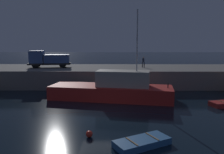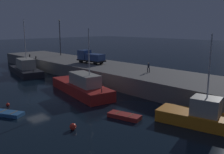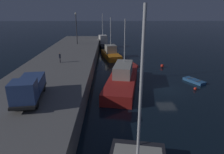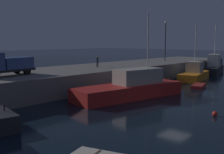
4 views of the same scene
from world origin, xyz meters
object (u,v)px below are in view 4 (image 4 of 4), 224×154
Objects in this scene: fishing_boat_orange at (194,74)px; mooring_buoy_mid at (215,114)px; rowboat_white_mid at (199,86)px; dockworker at (97,61)px; fishing_boat_blue at (131,87)px; utility_truck at (5,64)px; lamp_post_east at (165,37)px; fishing_trawler_red at (213,67)px.

fishing_boat_orange reaches higher than mooring_buoy_mid.
dockworker is (-6.50, 12.19, 3.10)m from rowboat_white_mid.
utility_truck is at bearing 135.82° from fishing_boat_blue.
utility_truck is (-31.35, -0.30, -3.03)m from lamp_post_east.
fishing_boat_orange is 22.17m from mooring_buoy_mid.
dockworker is (-24.81, 6.27, 2.19)m from fishing_trawler_red.
utility_truck is (-9.51, 9.24, 2.59)m from fishing_boat_blue.
fishing_boat_orange is at bearing -31.90° from dockworker.
utility_truck is (-38.67, 5.87, 2.54)m from fishing_trawler_red.
utility_truck is 13.87m from dockworker.
utility_truck reaches higher than mooring_buoy_mid.
utility_truck is at bearing 112.67° from mooring_buoy_mid.
mooring_buoy_mid is at bearing -156.59° from fishing_trawler_red.
rowboat_white_mid is 14.39m from mooring_buoy_mid.
mooring_buoy_mid is at bearing -140.22° from lamp_post_east.
rowboat_white_mid is 14.16m from dockworker.
fishing_boat_blue is 10.81m from dockworker.
fishing_boat_blue is 10.06m from mooring_buoy_mid.
rowboat_white_mid is 2.37× the size of dockworker.
fishing_trawler_red is at bearing -8.63° from utility_truck.
fishing_boat_orange is at bearing 4.71° from fishing_boat_blue.
utility_truck is 3.92× the size of dockworker.
lamp_post_east reaches higher than fishing_boat_orange.
utility_truck is (-20.36, 11.79, 3.45)m from rowboat_white_mid.
fishing_boat_orange is (-11.64, -1.93, -0.18)m from fishing_trawler_red.
mooring_buoy_mid is 31.07m from lamp_post_east.
dockworker is at bearing 65.69° from fishing_boat_blue.
mooring_buoy_mid is at bearing -67.33° from utility_truck.
rowboat_white_mid is (10.86, -2.55, -0.86)m from fishing_boat_blue.
fishing_boat_blue is (-29.16, -3.37, -0.05)m from fishing_trawler_red.
lamp_post_east is 4.61× the size of dockworker.
utility_truck is (-8.00, 19.15, 3.46)m from mooring_buoy_mid.
utility_truck is at bearing 171.37° from fishing_trawler_red.
fishing_boat_orange is at bearing -16.08° from utility_truck.
fishing_trawler_red is 39.19m from utility_truck.
fishing_boat_orange is 5.77× the size of dockworker.
fishing_boat_blue is at bearing -173.41° from fishing_trawler_red.
fishing_trawler_red is 11.80m from fishing_boat_orange.
mooring_buoy_mid is at bearing -98.66° from fishing_boat_blue.
fishing_trawler_red reaches higher than fishing_boat_blue.
dockworker is (5.86, 19.55, 3.11)m from mooring_buoy_mid.
fishing_boat_blue reaches higher than utility_truck.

